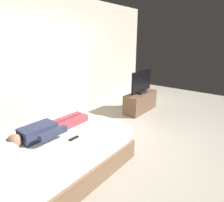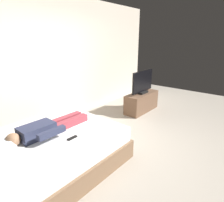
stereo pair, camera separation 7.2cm
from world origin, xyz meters
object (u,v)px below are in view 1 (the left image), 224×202
Objects in this scene: tv at (141,82)px; tv_stand at (140,102)px; remote at (74,138)px; person at (47,129)px; bed at (50,153)px.

tv_stand is at bearing 90.00° from tv.
tv_stand is (2.76, 0.55, -0.30)m from remote.
person is at bearing 110.47° from remote.
tv_stand is 0.53m from tv.
bed is at bearing 116.90° from remote.
tv_stand is at bearing 2.77° from person.
person reaches higher than remote.
remote is at bearing -69.53° from person.
bed is 1.89× the size of tv_stand.
bed is at bearing -176.28° from tv.
tv reaches higher than tv_stand.
remote is (0.15, -0.40, -0.07)m from person.
remote is 0.17× the size of tv.
remote is (0.18, -0.35, 0.28)m from bed.
remote reaches higher than bed.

